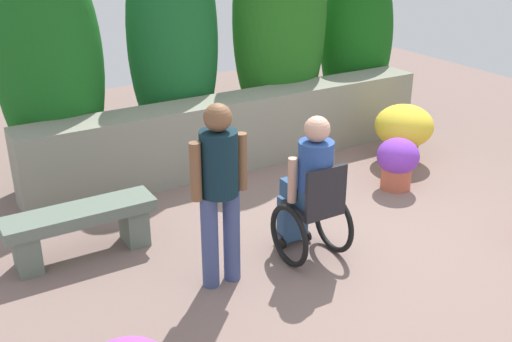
% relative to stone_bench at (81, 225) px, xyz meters
% --- Properties ---
extents(ground_plane, '(12.63, 12.63, 0.00)m').
position_rel_stone_bench_xyz_m(ground_plane, '(2.23, -1.05, -0.31)').
color(ground_plane, '#7D645D').
extents(stone_retaining_wall, '(5.10, 0.50, 0.86)m').
position_rel_stone_bench_xyz_m(stone_retaining_wall, '(2.23, 1.15, 0.12)').
color(stone_retaining_wall, gray).
rests_on(stone_retaining_wall, ground).
extents(hedge_backdrop, '(5.39, 0.94, 3.16)m').
position_rel_stone_bench_xyz_m(hedge_backdrop, '(2.42, 1.76, 1.12)').
color(hedge_backdrop, '#185C1B').
rests_on(hedge_backdrop, ground).
extents(stone_bench, '(1.33, 0.36, 0.47)m').
position_rel_stone_bench_xyz_m(stone_bench, '(0.00, 0.00, 0.00)').
color(stone_bench, slate).
rests_on(stone_bench, ground).
extents(person_in_wheelchair, '(0.53, 0.66, 1.33)m').
position_rel_stone_bench_xyz_m(person_in_wheelchair, '(1.74, -1.03, 0.32)').
color(person_in_wheelchair, black).
rests_on(person_in_wheelchair, ground).
extents(person_standing_companion, '(0.49, 0.30, 1.56)m').
position_rel_stone_bench_xyz_m(person_standing_companion, '(0.87, -1.01, 0.59)').
color(person_standing_companion, '#3D4B7A').
rests_on(person_standing_companion, ground).
extents(flower_pot_purple_near, '(0.47, 0.47, 0.58)m').
position_rel_stone_bench_xyz_m(flower_pot_purple_near, '(3.42, -0.34, 0.01)').
color(flower_pot_purple_near, '#C15C43').
rests_on(flower_pot_purple_near, ground).
extents(flower_pot_terracotta_by_wall, '(0.71, 0.71, 0.71)m').
position_rel_stone_bench_xyz_m(flower_pot_terracotta_by_wall, '(4.03, 0.23, 0.10)').
color(flower_pot_terracotta_by_wall, brown).
rests_on(flower_pot_terracotta_by_wall, ground).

